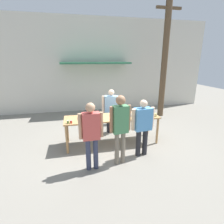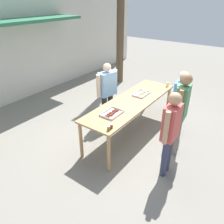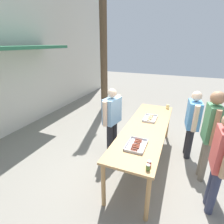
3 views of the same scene
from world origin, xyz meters
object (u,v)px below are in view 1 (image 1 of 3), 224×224
object	(u,v)px
beer_cup	(156,115)
condiment_jar_ketchup	(71,122)
food_tray_sausages	(86,118)
person_customer_holding_hotdog	(91,131)
food_tray_buns	(126,115)
person_customer_waiting_in_line	(120,124)
person_server_behind_table	(111,108)
utility_pole	(165,57)
condiment_jar_mustard	(68,122)
person_customer_with_cup	(143,124)

from	to	relation	value
beer_cup	condiment_jar_ketchup	bearing A→B (deg)	-179.83
food_tray_sausages	person_customer_holding_hotdog	xyz separation A→B (m)	(0.01, -1.24, 0.10)
food_tray_sausages	person_customer_holding_hotdog	world-z (taller)	person_customer_holding_hotdog
food_tray_buns	condiment_jar_ketchup	world-z (taller)	condiment_jar_ketchup
food_tray_sausages	food_tray_buns	bearing A→B (deg)	0.00
food_tray_buns	person_customer_waiting_in_line	xyz separation A→B (m)	(-0.49, -1.15, 0.18)
person_server_behind_table	condiment_jar_ketchup	bearing A→B (deg)	-129.87
food_tray_sausages	beer_cup	world-z (taller)	beer_cup
food_tray_sausages	utility_pole	world-z (taller)	utility_pole
food_tray_sausages	person_customer_holding_hotdog	size ratio (longest dim) A/B	0.28
condiment_jar_mustard	person_server_behind_table	bearing A→B (deg)	37.76
condiment_jar_ketchup	utility_pole	distance (m)	5.14
food_tray_sausages	person_customer_waiting_in_line	bearing A→B (deg)	-57.73
person_customer_holding_hotdog	utility_pole	distance (m)	5.33
person_customer_with_cup	person_customer_waiting_in_line	distance (m)	0.75
person_server_behind_table	person_customer_waiting_in_line	xyz separation A→B (m)	(-0.23, -1.99, 0.16)
food_tray_sausages	person_server_behind_table	distance (m)	1.27
food_tray_sausages	person_server_behind_table	xyz separation A→B (m)	(0.95, 0.84, 0.03)
beer_cup	utility_pole	bearing A→B (deg)	58.62
food_tray_buns	condiment_jar_mustard	distance (m)	1.77
food_tray_sausages	beer_cup	size ratio (longest dim) A/B	4.16
person_customer_with_cup	person_server_behind_table	bearing A→B (deg)	-80.91
utility_pole	beer_cup	bearing A→B (deg)	-121.38
person_customer_with_cup	person_customer_waiting_in_line	bearing A→B (deg)	14.76
person_server_behind_table	utility_pole	size ratio (longest dim) A/B	0.30
person_customer_holding_hotdog	beer_cup	bearing A→B (deg)	-157.19
person_customer_holding_hotdog	person_customer_waiting_in_line	xyz separation A→B (m)	(0.71, 0.08, 0.09)
person_customer_holding_hotdog	utility_pole	bearing A→B (deg)	-137.66
condiment_jar_ketchup	beer_cup	size ratio (longest dim) A/B	0.79
condiment_jar_mustard	beer_cup	bearing A→B (deg)	0.20
person_customer_holding_hotdog	person_customer_with_cup	size ratio (longest dim) A/B	1.05
food_tray_sausages	condiment_jar_mustard	bearing A→B (deg)	-149.80
condiment_jar_mustard	beer_cup	distance (m)	2.61
food_tray_buns	person_customer_waiting_in_line	bearing A→B (deg)	-113.06
condiment_jar_mustard	condiment_jar_ketchup	size ratio (longest dim) A/B	1.00
food_tray_buns	food_tray_sausages	bearing A→B (deg)	-180.00
person_customer_waiting_in_line	person_customer_with_cup	bearing A→B (deg)	-165.90
condiment_jar_ketchup	person_customer_with_cup	world-z (taller)	person_customer_with_cup
food_tray_sausages	condiment_jar_ketchup	xyz separation A→B (m)	(-0.44, -0.30, 0.03)
food_tray_buns	utility_pole	xyz separation A→B (m)	(2.44, 2.29, 1.75)
food_tray_sausages	person_customer_waiting_in_line	xyz separation A→B (m)	(0.73, -1.15, 0.19)
condiment_jar_ketchup	person_server_behind_table	bearing A→B (deg)	39.37
food_tray_sausages	utility_pole	xyz separation A→B (m)	(3.66, 2.29, 1.75)
person_server_behind_table	person_customer_with_cup	xyz separation A→B (m)	(0.46, -1.73, 0.00)
condiment_jar_mustard	person_server_behind_table	distance (m)	1.87
food_tray_sausages	person_customer_waiting_in_line	world-z (taller)	person_customer_waiting_in_line
food_tray_buns	condiment_jar_mustard	world-z (taller)	condiment_jar_mustard
beer_cup	food_tray_sausages	bearing A→B (deg)	171.97
food_tray_sausages	condiment_jar_ketchup	distance (m)	0.53
person_customer_holding_hotdog	condiment_jar_mustard	bearing A→B (deg)	-61.86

